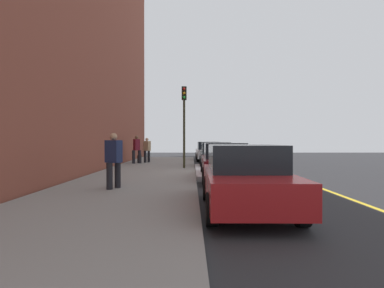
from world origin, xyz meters
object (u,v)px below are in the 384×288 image
at_px(parked_car_charcoal, 216,155).
at_px(pedestrian_navy_coat, 114,159).
at_px(traffic_light_pole, 184,113).
at_px(rolling_suitcase, 139,159).
at_px(parked_car_red, 245,178).
at_px(parked_car_white, 208,151).
at_px(pedestrian_tan_coat, 147,149).
at_px(parked_car_maroon, 225,162).
at_px(pedestrian_burgundy_coat, 137,149).

xyz_separation_m(parked_car_charcoal, pedestrian_navy_coat, (9.01, -3.81, 0.29)).
relative_size(traffic_light_pole, rolling_suitcase, 5.01).
relative_size(parked_car_red, traffic_light_pole, 0.97).
xyz_separation_m(parked_car_white, parked_car_red, (17.60, -0.07, -0.00)).
height_order(parked_car_red, rolling_suitcase, parked_car_red).
xyz_separation_m(parked_car_charcoal, pedestrian_tan_coat, (-2.46, -4.42, 0.27)).
distance_m(parked_car_maroon, parked_car_red, 5.51).
bearing_deg(pedestrian_tan_coat, traffic_light_pole, 31.03).
relative_size(parked_car_charcoal, pedestrian_navy_coat, 2.79).
bearing_deg(parked_car_red, parked_car_charcoal, 179.03).
height_order(parked_car_white, pedestrian_navy_coat, pedestrian_navy_coat).
bearing_deg(pedestrian_navy_coat, traffic_light_pole, 164.50).
bearing_deg(parked_car_red, pedestrian_tan_coat, -162.95).
bearing_deg(parked_car_charcoal, parked_car_maroon, -0.82).
bearing_deg(pedestrian_burgundy_coat, rolling_suitcase, 167.72).
relative_size(pedestrian_navy_coat, pedestrian_tan_coat, 1.03).
relative_size(parked_car_maroon, pedestrian_burgundy_coat, 2.40).
bearing_deg(traffic_light_pole, pedestrian_burgundy_coat, -136.87).
xyz_separation_m(parked_car_red, pedestrian_tan_coat, (-13.79, -4.23, 0.27)).
relative_size(parked_car_white, parked_car_red, 1.07).
distance_m(parked_car_red, rolling_suitcase, 14.09).
bearing_deg(traffic_light_pole, parked_car_white, 168.15).
xyz_separation_m(parked_car_charcoal, parked_car_red, (11.33, -0.19, -0.00)).
height_order(parked_car_white, parked_car_maroon, same).
relative_size(parked_car_maroon, rolling_suitcase, 4.96).
distance_m(parked_car_red, pedestrian_navy_coat, 4.30).
xyz_separation_m(traffic_light_pole, rolling_suitcase, (-3.82, -3.02, -2.68)).
xyz_separation_m(parked_car_maroon, pedestrian_burgundy_coat, (-7.30, -4.87, 0.34)).
bearing_deg(rolling_suitcase, parked_car_red, 19.30).
height_order(parked_car_charcoal, traffic_light_pole, traffic_light_pole).
bearing_deg(parked_car_white, parked_car_charcoal, 1.06).
distance_m(parked_car_charcoal, pedestrian_tan_coat, 5.07).
xyz_separation_m(parked_car_maroon, parked_car_red, (5.51, -0.11, -0.00)).
relative_size(pedestrian_burgundy_coat, rolling_suitcase, 2.06).
bearing_deg(parked_car_red, parked_car_maroon, 178.88).
height_order(parked_car_charcoal, parked_car_maroon, same).
relative_size(parked_car_white, rolling_suitcase, 5.20).
xyz_separation_m(parked_car_maroon, pedestrian_tan_coat, (-8.28, -4.34, 0.27)).
height_order(pedestrian_navy_coat, rolling_suitcase, pedestrian_navy_coat).
relative_size(parked_car_maroon, parked_car_red, 1.02).
relative_size(pedestrian_navy_coat, traffic_light_pole, 0.39).
relative_size(parked_car_red, pedestrian_navy_coat, 2.49).
bearing_deg(pedestrian_burgundy_coat, pedestrian_navy_coat, 6.23).
bearing_deg(pedestrian_tan_coat, parked_car_white, 131.49).
relative_size(parked_car_maroon, traffic_light_pole, 0.99).
xyz_separation_m(parked_car_red, traffic_light_pole, (-9.47, -1.63, 2.33)).
relative_size(parked_car_charcoal, pedestrian_tan_coat, 2.87).
height_order(parked_car_red, traffic_light_pole, traffic_light_pole).
xyz_separation_m(pedestrian_burgundy_coat, pedestrian_tan_coat, (-0.98, 0.53, -0.07)).
bearing_deg(parked_car_red, rolling_suitcase, -160.70).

